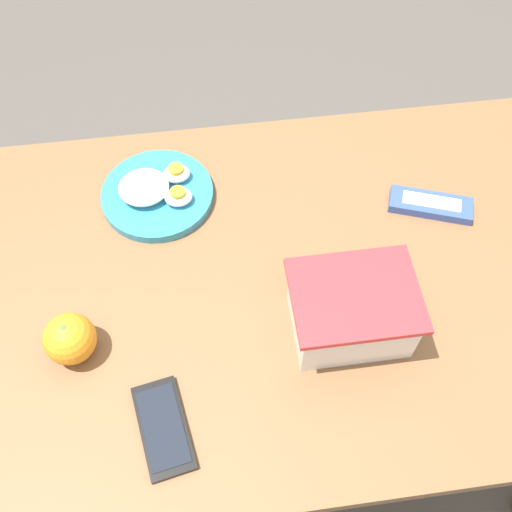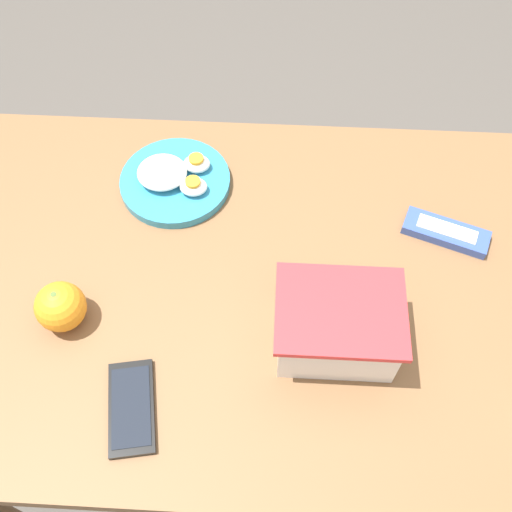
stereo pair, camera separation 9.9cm
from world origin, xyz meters
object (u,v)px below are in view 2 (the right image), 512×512
at_px(candy_bar, 446,232).
at_px(cell_phone, 132,407).
at_px(food_container, 337,327).
at_px(orange_fruit, 61,307).
at_px(rice_plate, 174,179).

distance_m(candy_bar, cell_phone, 0.60).
relative_size(food_container, candy_bar, 1.22).
height_order(orange_fruit, rice_plate, orange_fruit).
bearing_deg(orange_fruit, candy_bar, -162.66).
relative_size(food_container, orange_fruit, 2.38).
relative_size(orange_fruit, cell_phone, 0.53).
xyz_separation_m(food_container, candy_bar, (-0.20, -0.21, -0.04)).
bearing_deg(candy_bar, orange_fruit, 17.34).
height_order(orange_fruit, cell_phone, orange_fruit).
distance_m(rice_plate, cell_phone, 0.43).
distance_m(orange_fruit, rice_plate, 0.32).
bearing_deg(orange_fruit, food_container, 177.94).
xyz_separation_m(orange_fruit, cell_phone, (-0.13, 0.14, -0.03)).
bearing_deg(cell_phone, candy_bar, -145.82).
bearing_deg(orange_fruit, cell_phone, 132.18).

